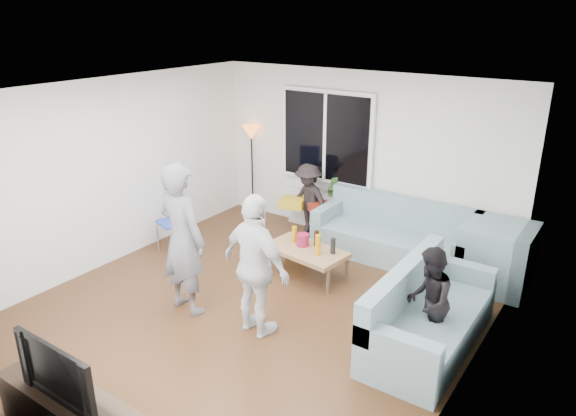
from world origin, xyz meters
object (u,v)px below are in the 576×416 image
Objects in this scene: side_chair at (173,223)px; television at (66,368)px; sofa_right_section at (432,310)px; coffee_table at (306,262)px; player_right at (256,267)px; sofa_back_section at (393,231)px; spectator_right at (428,301)px; player_left at (182,239)px; spectator_back at (308,200)px; floor_lamp at (252,170)px.

television is at bearing -37.58° from side_chair.
coffee_table is at bearing 73.44° from sofa_right_section.
player_right is at bearing -4.57° from side_chair.
side_chair reaches higher than coffee_table.
sofa_back_section is at bearing -89.48° from player_right.
sofa_back_section reaches higher than coffee_table.
television is (-0.01, -3.59, 0.51)m from coffee_table.
television is at bearing -98.89° from sofa_back_section.
sofa_back_section is 1.15× the size of sofa_right_section.
spectator_right is at bearing 55.55° from television.
sofa_back_section is at bearing -162.90° from spectator_right.
player_left is at bearing -88.79° from spectator_right.
sofa_back_section is 2.26m from spectator_right.
sofa_back_section is 2.67× the size of side_chair.
side_chair is at bearing -115.86° from spectator_back.
sofa_right_section is at bearing -19.03° from spectator_back.
side_chair is at bearing 87.48° from sofa_right_section.
spectator_right reaches higher than spectator_back.
spectator_right reaches higher than side_chair.
spectator_right is 3.49m from television.
player_right is 2.85m from spectator_back.
spectator_back reaches higher than side_chair.
floor_lamp reaches higher than spectator_back.
sofa_back_section is at bearing 34.84° from sofa_right_section.
spectator_right is at bearing -20.96° from spectator_back.
spectator_right is at bearing -180.00° from sofa_right_section.
floor_lamp is (-4.07, 2.12, 0.36)m from sofa_right_section.
sofa_back_section is 3.13m from player_left.
player_left is 1.56× the size of spectator_back.
coffee_table is at bearing -44.24° from spectator_back.
floor_lamp is at bearing 143.95° from coffee_table.
side_chair is 0.73× the size of spectator_right.
player_right reaches higher than floor_lamp.
player_left is at bearing -65.82° from floor_lamp.
spectator_right is at bearing -57.10° from sofa_back_section.
sofa_back_section is 1.47× the size of floor_lamp.
sofa_back_section is 2.70m from player_right.
player_left is at bearing -115.14° from coffee_table.
player_right reaches higher than side_chair.
spectator_right is at bearing -20.07° from coffee_table.
side_chair is 3.83m from television.
sofa_right_section is at bearing -16.56° from coffee_table.
side_chair is 0.73× the size of spectator_back.
player_left is (1.38, -1.14, 0.49)m from side_chair.
coffee_table is at bearing -109.74° from player_left.
coffee_table is 0.93× the size of spectator_back.
side_chair is 0.55× the size of floor_lamp.
floor_lamp is at bearing 109.08° from side_chair.
sofa_right_section is at bearing 16.55° from side_chair.
spectator_right is at bearing 14.67° from side_chair.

